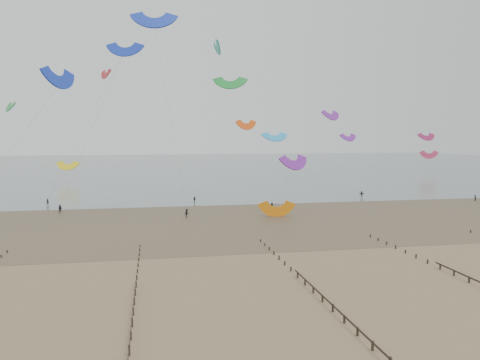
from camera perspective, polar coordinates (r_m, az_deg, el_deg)
name	(u,v)px	position (r m, az deg, el deg)	size (l,w,h in m)	color
ground	(252,264)	(59.76, 1.41, -10.25)	(500.00, 500.00, 0.00)	brown
sea_and_shore	(194,218)	(92.42, -5.58, -4.65)	(500.00, 665.00, 0.03)	#475654
groynes	(342,316)	(43.47, 12.32, -15.84)	(72.16, 50.16, 1.00)	black
kitesurfers	(245,203)	(106.76, 0.63, -2.83)	(103.59, 23.93, 1.77)	black
grounded_kite	(277,217)	(94.05, 4.49, -4.47)	(6.24, 3.27, 4.75)	orange
kites_airborne	(176,113)	(143.59, -7.81, 8.06)	(257.00, 111.23, 39.99)	#1A90DB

